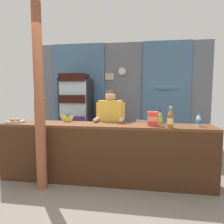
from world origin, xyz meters
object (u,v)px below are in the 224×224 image
Objects in this scene: soda_bottle_water at (198,120)px; banana_bunch at (67,118)px; bottle_shelf_rack at (109,122)px; pastry_tray at (15,121)px; soda_bottle_iced_tea at (170,119)px; drink_fridge at (76,108)px; soda_bottle_lime_soda at (160,118)px; plastic_lawn_chair at (146,135)px; snack_box_crackers at (153,119)px; shopkeeper at (110,121)px; timber_post at (39,103)px; stall_counter at (102,148)px.

banana_bunch is at bearing 176.93° from soda_bottle_water.
bottle_shelf_rack reaches higher than pastry_tray.
bottle_shelf_rack is 4.68× the size of banana_bunch.
soda_bottle_iced_tea reaches higher than pastry_tray.
soda_bottle_water is (2.61, -1.85, -0.02)m from drink_fridge.
drink_fridge is 2.65m from soda_bottle_lime_soda.
plastic_lawn_chair is at bearing 33.21° from pastry_tray.
soda_bottle_lime_soda reaches higher than pastry_tray.
bottle_shelf_rack is 2.56m from pastry_tray.
soda_bottle_iced_tea is 0.30m from snack_box_crackers.
timber_post is at bearing -139.65° from shopkeeper.
soda_bottle_iced_tea is at bearing -60.39° from bottle_shelf_rack.
plastic_lawn_chair is 3.93× the size of snack_box_crackers.
soda_bottle_lime_soda is (2.04, -1.69, -0.01)m from drink_fridge.
timber_post reaches higher than bottle_shelf_rack.
stall_counter is 10.97× the size of soda_bottle_iced_tea.
snack_box_crackers is at bearing -63.64° from bottle_shelf_rack.
bottle_shelf_rack is 1.21m from plastic_lawn_chair.
soda_bottle_lime_soda is at bearing 108.43° from soda_bottle_iced_tea.
pastry_tray is 1.22× the size of banana_bunch.
pastry_tray is (-2.33, -1.52, 0.51)m from plastic_lawn_chair.
snack_box_crackers is at bearing 7.93° from stall_counter.
pastry_tray is at bearing -146.79° from plastic_lawn_chair.
drink_fridge reaches higher than shopkeeper.
pastry_tray is at bearing 176.91° from soda_bottle_iced_tea.
stall_counter is 4.11× the size of plastic_lawn_chair.
drink_fridge is at bearing 140.38° from soda_bottle_lime_soda.
pastry_tray is (-1.32, -2.17, 0.32)m from bottle_shelf_rack.
plastic_lawn_chair is at bearing 98.19° from soda_bottle_lime_soda.
soda_bottle_iced_tea is at bearing -3.14° from stall_counter.
drink_fridge reaches higher than bottle_shelf_rack.
drink_fridge is 9.01× the size of snack_box_crackers.
shopkeeper is (0.31, -1.74, 0.29)m from bottle_shelf_rack.
soda_bottle_lime_soda is at bearing -81.81° from plastic_lawn_chair.
timber_post reaches higher than shopkeeper.
shopkeeper is (-0.69, -1.10, 0.48)m from plastic_lawn_chair.
snack_box_crackers is at bearing -124.35° from soda_bottle_lime_soda.
timber_post is at bearing -104.12° from bottle_shelf_rack.
drink_fridge is 1.79m from banana_bunch.
bottle_shelf_rack is 2.69m from soda_bottle_iced_tea.
shopkeeper is at bearing -51.94° from drink_fridge.
drink_fridge reaches higher than pastry_tray.
soda_bottle_iced_tea is 0.94× the size of pastry_tray.
shopkeeper is 0.86m from snack_box_crackers.
plastic_lawn_chair is 3.69× the size of soda_bottle_lime_soda.
bottle_shelf_rack is 3.85× the size of pastry_tray.
banana_bunch is at bearing -136.60° from plastic_lawn_chair.
soda_bottle_water is at bearing -35.40° from drink_fridge.
soda_bottle_lime_soda is 0.60m from soda_bottle_water.
timber_post is 0.67m from banana_bunch.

